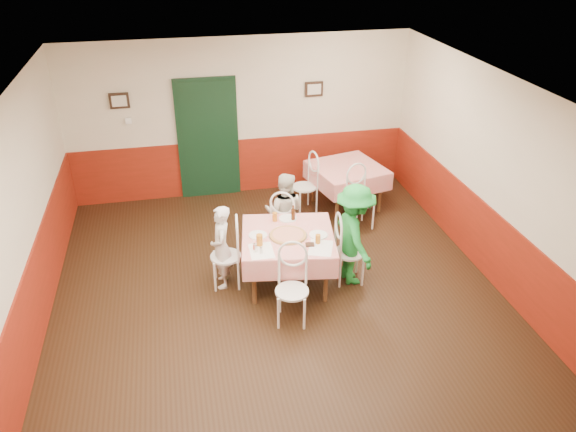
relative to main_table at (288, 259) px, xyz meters
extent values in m
plane|color=black|center=(-0.19, -0.43, -0.38)|extent=(7.00, 7.00, 0.00)
plane|color=white|center=(-0.19, -0.43, 2.42)|extent=(7.00, 7.00, 0.00)
cube|color=beige|center=(-0.19, 3.07, 1.02)|extent=(6.00, 0.10, 2.80)
cube|color=beige|center=(-3.19, -0.43, 1.02)|extent=(0.10, 7.00, 2.80)
cube|color=beige|center=(2.81, -0.43, 1.02)|extent=(0.10, 7.00, 2.80)
cube|color=maroon|center=(-0.19, 3.05, 0.12)|extent=(6.00, 0.03, 1.00)
cube|color=maroon|center=(-3.17, -0.43, 0.12)|extent=(0.03, 7.00, 1.00)
cube|color=maroon|center=(2.80, -0.43, 0.12)|extent=(0.03, 7.00, 1.00)
cube|color=black|center=(-0.79, 3.02, 0.68)|extent=(0.96, 0.06, 2.10)
cube|color=black|center=(-2.19, 3.02, 1.48)|extent=(0.32, 0.03, 0.26)
cube|color=black|center=(1.11, 3.02, 1.48)|extent=(0.32, 0.03, 0.26)
cube|color=white|center=(-2.09, 3.02, 1.12)|extent=(0.10, 0.03, 0.10)
cube|color=red|center=(0.00, 0.00, 0.00)|extent=(1.39, 1.39, 0.77)
cube|color=red|center=(1.47, 2.03, 0.00)|extent=(1.35, 1.35, 0.77)
cylinder|color=#B74723|center=(-0.01, -0.02, 0.40)|extent=(0.56, 0.56, 0.03)
cylinder|color=white|center=(-0.40, 0.07, 0.39)|extent=(0.29, 0.29, 0.01)
cylinder|color=white|center=(0.40, -0.09, 0.39)|extent=(0.29, 0.29, 0.01)
cylinder|color=white|center=(0.09, 0.44, 0.39)|extent=(0.29, 0.29, 0.01)
cylinder|color=#BF7219|center=(-0.42, -0.18, 0.46)|extent=(0.10, 0.10, 0.16)
cylinder|color=#BF7219|center=(0.34, -0.29, 0.45)|extent=(0.08, 0.08, 0.12)
cylinder|color=#BF7219|center=(-0.10, 0.42, 0.45)|extent=(0.08, 0.08, 0.13)
cylinder|color=#381C0A|center=(0.16, 0.38, 0.49)|extent=(0.07, 0.07, 0.21)
cylinder|color=silver|center=(-0.49, -0.33, 0.43)|extent=(0.04, 0.04, 0.09)
cylinder|color=silver|center=(-0.43, -0.38, 0.43)|extent=(0.04, 0.04, 0.09)
cylinder|color=#B23319|center=(-0.50, -0.27, 0.43)|extent=(0.04, 0.04, 0.09)
cube|color=white|center=(-0.42, -0.32, 0.39)|extent=(0.31, 0.40, 0.00)
cube|color=white|center=(0.34, -0.41, 0.39)|extent=(0.42, 0.48, 0.00)
cube|color=black|center=(0.22, -0.32, 0.40)|extent=(0.12, 0.11, 0.02)
imported|color=gray|center=(-0.89, 0.14, 0.23)|extent=(0.32, 0.46, 1.20)
imported|color=gray|center=(0.14, 0.89, 0.25)|extent=(0.73, 0.65, 1.25)
imported|color=gray|center=(0.89, -0.14, 0.36)|extent=(0.61, 0.98, 1.46)
camera|label=1|loc=(-1.36, -6.35, 4.21)|focal=35.00mm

